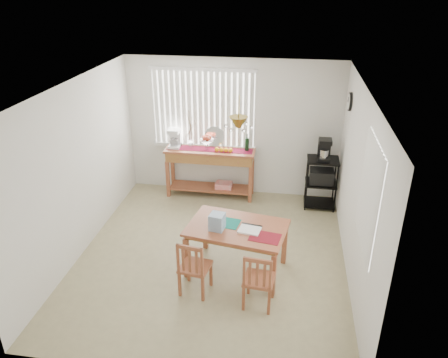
% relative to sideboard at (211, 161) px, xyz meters
% --- Properties ---
extents(ground, '(4.00, 4.50, 0.01)m').
position_rel_sideboard_xyz_m(ground, '(0.38, -1.99, -0.72)').
color(ground, tan).
extents(room_shell, '(4.20, 4.70, 2.70)m').
position_rel_sideboard_xyz_m(room_shell, '(0.38, -1.98, 0.98)').
color(room_shell, white).
rests_on(room_shell, ground).
extents(sideboard, '(1.69, 0.47, 0.95)m').
position_rel_sideboard_xyz_m(sideboard, '(0.00, 0.00, 0.00)').
color(sideboard, '#9F5535').
rests_on(sideboard, ground).
extents(sideboard_items, '(1.60, 0.40, 0.73)m').
position_rel_sideboard_xyz_m(sideboard_items, '(-0.26, 0.01, 0.39)').
color(sideboard_items, maroon).
rests_on(sideboard_items, sideboard).
extents(wire_cart, '(0.56, 0.44, 0.95)m').
position_rel_sideboard_xyz_m(wire_cart, '(2.06, -0.14, -0.14)').
color(wire_cart, black).
rests_on(wire_cart, ground).
extents(cart_items, '(0.22, 0.27, 0.39)m').
position_rel_sideboard_xyz_m(cart_items, '(2.06, -0.13, 0.41)').
color(cart_items, black).
rests_on(cart_items, wire_cart).
extents(dining_table, '(1.49, 1.09, 0.73)m').
position_rel_sideboard_xyz_m(dining_table, '(0.79, -2.28, -0.07)').
color(dining_table, '#9F5535').
rests_on(dining_table, ground).
extents(table_items, '(1.04, 0.65, 0.23)m').
position_rel_sideboard_xyz_m(table_items, '(0.64, -2.37, 0.10)').
color(table_items, '#167D6E').
rests_on(table_items, dining_table).
extents(chair_left, '(0.44, 0.44, 0.83)m').
position_rel_sideboard_xyz_m(chair_left, '(0.30, -2.87, -0.31)').
color(chair_left, '#9F5535').
rests_on(chair_left, ground).
extents(chair_right, '(0.42, 0.42, 0.83)m').
position_rel_sideboard_xyz_m(chair_right, '(1.17, -3.00, -0.31)').
color(chair_right, '#9F5535').
rests_on(chair_right, ground).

